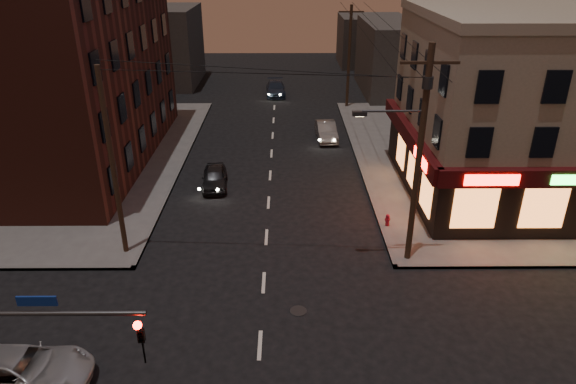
{
  "coord_description": "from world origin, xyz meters",
  "views": [
    {
      "loc": [
        0.95,
        -14.94,
        13.46
      ],
      "look_at": [
        1.11,
        6.69,
        3.2
      ],
      "focal_mm": 32.0,
      "sensor_mm": 36.0,
      "label": 1
    }
  ],
  "objects_px": {
    "sedan_near": "(215,177)",
    "fire_hydrant": "(388,219)",
    "sedan_far": "(276,89)",
    "suv_cross": "(20,370)",
    "sedan_mid": "(326,131)"
  },
  "relations": [
    {
      "from": "suv_cross",
      "to": "sedan_mid",
      "type": "height_order",
      "value": "sedan_mid"
    },
    {
      "from": "sedan_near",
      "to": "sedan_far",
      "type": "distance_m",
      "value": 22.57
    },
    {
      "from": "sedan_near",
      "to": "sedan_mid",
      "type": "height_order",
      "value": "sedan_mid"
    },
    {
      "from": "sedan_near",
      "to": "fire_hydrant",
      "type": "distance_m",
      "value": 11.18
    },
    {
      "from": "sedan_far",
      "to": "suv_cross",
      "type": "bearing_deg",
      "value": -104.13
    },
    {
      "from": "suv_cross",
      "to": "sedan_near",
      "type": "bearing_deg",
      "value": -13.21
    },
    {
      "from": "suv_cross",
      "to": "fire_hydrant",
      "type": "bearing_deg",
      "value": -50.51
    },
    {
      "from": "suv_cross",
      "to": "fire_hydrant",
      "type": "xyz_separation_m",
      "value": [
        14.37,
        10.8,
        -0.15
      ]
    },
    {
      "from": "sedan_far",
      "to": "fire_hydrant",
      "type": "height_order",
      "value": "sedan_far"
    },
    {
      "from": "sedan_near",
      "to": "fire_hydrant",
      "type": "bearing_deg",
      "value": -33.76
    },
    {
      "from": "sedan_near",
      "to": "sedan_far",
      "type": "bearing_deg",
      "value": 76.01
    },
    {
      "from": "sedan_near",
      "to": "sedan_far",
      "type": "relative_size",
      "value": 0.8
    },
    {
      "from": "sedan_mid",
      "to": "sedan_far",
      "type": "xyz_separation_m",
      "value": [
        -4.13,
        13.48,
        0.0
      ]
    },
    {
      "from": "suv_cross",
      "to": "fire_hydrant",
      "type": "relative_size",
      "value": 7.17
    },
    {
      "from": "sedan_near",
      "to": "fire_hydrant",
      "type": "xyz_separation_m",
      "value": [
        9.81,
        -5.35,
        -0.12
      ]
    }
  ]
}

